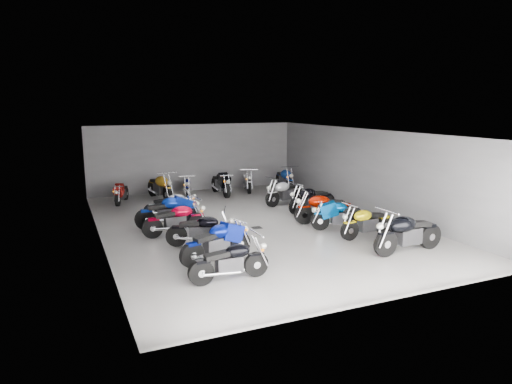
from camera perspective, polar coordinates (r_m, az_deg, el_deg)
ground at (r=16.00m, az=-0.62°, el=-4.06°), size 14.00×14.00×0.00m
wall_back at (r=22.22m, az=-7.69°, el=4.28°), size 10.00×0.10×3.20m
wall_left at (r=14.50m, az=-19.15°, el=0.23°), size 0.10×14.00×3.20m
wall_right at (r=18.18m, az=14.06°, el=2.57°), size 0.10×14.00×3.20m
ceiling at (r=15.49m, az=-0.65°, el=7.53°), size 10.00×14.00×0.04m
drain_grate at (r=15.56m, az=0.10°, el=-4.48°), size 0.32×0.32×0.01m
motorcycle_left_a at (r=10.93m, az=-3.23°, el=-8.64°), size 2.01×0.39×0.88m
motorcycle_left_b at (r=12.25m, az=-4.84°, el=-6.28°), size 2.15×0.71×0.96m
motorcycle_left_c at (r=13.58m, az=-6.85°, el=-4.74°), size 1.95×0.88×0.90m
motorcycle_left_d at (r=14.81m, az=-9.97°, el=-3.42°), size 2.13×0.44×0.94m
motorcycle_left_e at (r=15.79m, az=-10.81°, el=-2.44°), size 2.25×0.45×0.99m
motorcycle_left_f at (r=17.00m, az=-10.50°, el=-1.65°), size 2.04×0.42×0.90m
motorcycle_right_a at (r=13.57m, az=18.45°, el=-4.89°), size 2.39×0.49×1.05m
motorcycle_right_b at (r=14.76m, az=13.71°, el=-3.70°), size 2.05×0.44×0.90m
motorcycle_right_c at (r=15.43m, az=10.54°, el=-2.93°), size 1.95×0.93×0.90m
motorcycle_right_d at (r=16.22m, az=8.56°, el=-2.02°), size 2.23×0.64×0.99m
motorcycle_right_e at (r=17.74m, az=6.98°, el=-0.91°), size 2.18×0.54×0.96m
motorcycle_right_f at (r=19.04m, az=3.73°, el=-0.04°), size 2.14×0.72×0.96m
motorcycle_back_a at (r=20.12m, az=-16.48°, el=-0.09°), size 0.80×1.78×0.82m
motorcycle_back_b at (r=20.46m, az=-11.91°, el=0.64°), size 0.67×2.35×1.04m
motorcycle_back_c at (r=21.13m, az=-8.62°, el=0.74°), size 0.59×1.82×0.81m
motorcycle_back_d at (r=21.08m, az=-4.40°, el=1.09°), size 0.44×2.28×1.00m
motorcycle_back_e at (r=21.97m, az=-1.07°, el=1.42°), size 0.71×2.07×0.93m
motorcycle_back_f at (r=22.22m, az=3.58°, el=1.63°), size 0.57×2.30×1.02m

